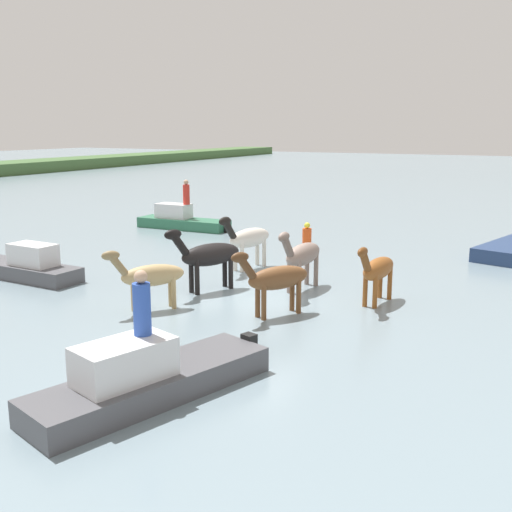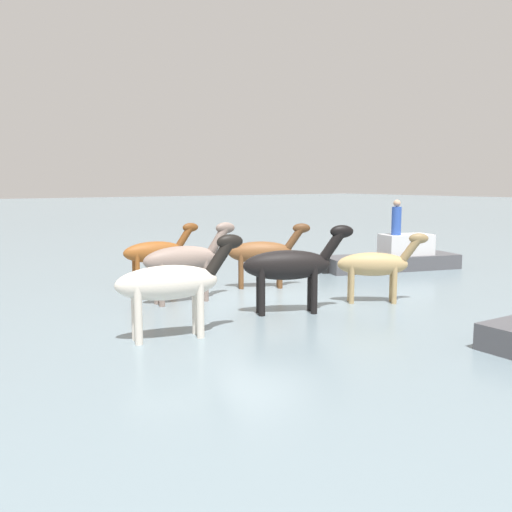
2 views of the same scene
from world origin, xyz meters
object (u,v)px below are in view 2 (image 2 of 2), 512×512
(horse_rear_stallion, at_px, (291,265))
(horse_pinto_flank, at_px, (376,265))
(horse_dun_straggler, at_px, (172,283))
(horse_gray_outer, at_px, (184,259))
(person_helmsman_aft, at_px, (396,219))
(boat_launch_far, at_px, (394,260))
(horse_chestnut_trailing, at_px, (157,252))
(horse_mid_herd, at_px, (263,253))

(horse_rear_stallion, distance_m, horse_pinto_flank, 2.44)
(horse_dun_straggler, height_order, horse_pinto_flank, horse_dun_straggler)
(horse_gray_outer, bearing_deg, person_helmsman_aft, 6.60)
(horse_gray_outer, xyz_separation_m, boat_launch_far, (-8.32, -0.59, -0.76))
(horse_chestnut_trailing, height_order, boat_launch_far, horse_chestnut_trailing)
(horse_chestnut_trailing, relative_size, boat_launch_far, 0.46)
(horse_mid_herd, bearing_deg, horse_chestnut_trailing, 169.55)
(horse_chestnut_trailing, height_order, person_helmsman_aft, person_helmsman_aft)
(horse_mid_herd, xyz_separation_m, person_helmsman_aft, (-5.57, -0.04, 0.74))
(horse_gray_outer, bearing_deg, horse_dun_straggler, -118.68)
(horse_dun_straggler, bearing_deg, horse_pinto_flank, 12.87)
(boat_launch_far, relative_size, person_helmsman_aft, 4.20)
(horse_pinto_flank, bearing_deg, horse_chestnut_trailing, 160.04)
(horse_gray_outer, relative_size, horse_chestnut_trailing, 1.09)
(horse_pinto_flank, bearing_deg, boat_launch_far, 73.05)
(horse_mid_herd, relative_size, horse_dun_straggler, 0.87)
(horse_dun_straggler, relative_size, horse_chestnut_trailing, 1.10)
(horse_dun_straggler, xyz_separation_m, horse_pinto_flank, (-5.56, -0.03, -0.13))
(boat_launch_far, distance_m, person_helmsman_aft, 1.43)
(horse_pinto_flank, height_order, horse_chestnut_trailing, horse_chestnut_trailing)
(horse_gray_outer, relative_size, horse_mid_herd, 1.14)
(horse_gray_outer, xyz_separation_m, horse_dun_straggler, (1.72, 2.77, 0.01))
(horse_dun_straggler, xyz_separation_m, horse_chestnut_trailing, (-2.12, -5.21, -0.10))
(horse_pinto_flank, relative_size, horse_chestnut_trailing, 0.87)
(horse_dun_straggler, height_order, boat_launch_far, horse_dun_straggler)
(horse_rear_stallion, xyz_separation_m, boat_launch_far, (-6.90, -3.00, -0.78))
(horse_chestnut_trailing, distance_m, person_helmsman_aft, 8.17)
(horse_dun_straggler, distance_m, person_helmsman_aft, 10.55)
(horse_mid_herd, height_order, horse_dun_straggler, horse_dun_straggler)
(horse_chestnut_trailing, distance_m, boat_launch_far, 8.17)
(horse_rear_stallion, xyz_separation_m, person_helmsman_aft, (-6.87, -2.91, 0.64))
(horse_pinto_flank, xyz_separation_m, horse_chestnut_trailing, (3.44, -5.19, 0.03))
(horse_dun_straggler, bearing_deg, horse_chestnut_trailing, 80.47)
(horse_mid_herd, height_order, boat_launch_far, horse_mid_herd)
(horse_gray_outer, relative_size, horse_pinto_flank, 1.26)
(horse_mid_herd, relative_size, boat_launch_far, 0.44)
(horse_dun_straggler, height_order, horse_rear_stallion, horse_rear_stallion)
(horse_gray_outer, bearing_deg, horse_chestnut_trailing, 83.96)
(person_helmsman_aft, bearing_deg, horse_rear_stallion, 22.95)
(horse_gray_outer, height_order, horse_mid_herd, horse_gray_outer)
(horse_rear_stallion, height_order, horse_chestnut_trailing, horse_rear_stallion)
(person_helmsman_aft, bearing_deg, horse_chestnut_trailing, -13.91)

